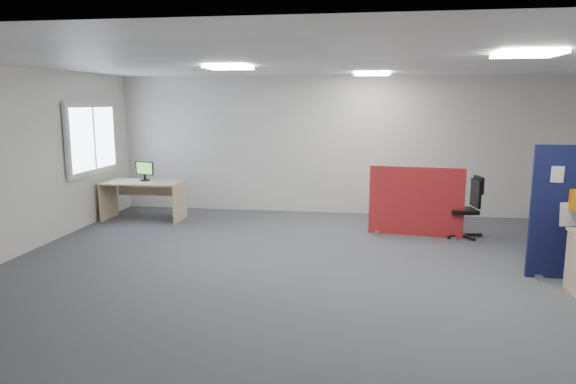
# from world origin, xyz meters

# --- Properties ---
(floor) EXTENTS (9.00, 9.00, 0.00)m
(floor) POSITION_xyz_m (0.00, 0.00, 0.00)
(floor) COLOR #4E5055
(floor) RESTS_ON ground
(ceiling) EXTENTS (9.00, 7.00, 0.02)m
(ceiling) POSITION_xyz_m (0.00, 0.00, 2.70)
(ceiling) COLOR white
(ceiling) RESTS_ON wall_back
(wall_back) EXTENTS (9.00, 0.02, 2.70)m
(wall_back) POSITION_xyz_m (0.00, 3.50, 1.35)
(wall_back) COLOR silver
(wall_back) RESTS_ON floor
(wall_front) EXTENTS (9.00, 0.02, 2.70)m
(wall_front) POSITION_xyz_m (0.00, -3.50, 1.35)
(wall_front) COLOR silver
(wall_front) RESTS_ON floor
(wall_left) EXTENTS (0.02, 7.00, 2.70)m
(wall_left) POSITION_xyz_m (-4.50, 0.00, 1.35)
(wall_left) COLOR silver
(wall_left) RESTS_ON floor
(window) EXTENTS (0.06, 1.70, 1.30)m
(window) POSITION_xyz_m (-4.44, 2.00, 1.55)
(window) COLOR white
(window) RESTS_ON wall_left
(ceiling_lights) EXTENTS (4.10, 4.10, 0.04)m
(ceiling_lights) POSITION_xyz_m (0.33, 0.67, 2.67)
(ceiling_lights) COLOR white
(ceiling_lights) RESTS_ON ceiling
(red_divider) EXTENTS (1.52, 0.30, 1.15)m
(red_divider) POSITION_xyz_m (1.26, 1.89, 0.56)
(red_divider) COLOR #A6152B
(red_divider) RESTS_ON floor
(second_desk) EXTENTS (1.48, 0.74, 0.73)m
(second_desk) POSITION_xyz_m (-3.68, 2.39, 0.55)
(second_desk) COLOR #CDB784
(second_desk) RESTS_ON floor
(monitor_second) EXTENTS (0.39, 0.18, 0.36)m
(monitor_second) POSITION_xyz_m (-3.68, 2.45, 0.93)
(monitor_second) COLOR black
(monitor_second) RESTS_ON second_desk
(office_chair) EXTENTS (0.65, 0.65, 0.99)m
(office_chair) POSITION_xyz_m (2.12, 1.93, 0.56)
(office_chair) COLOR black
(office_chair) RESTS_ON floor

